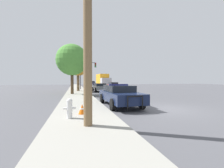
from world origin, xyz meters
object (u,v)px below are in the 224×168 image
(police_car, at_px, (119,95))
(box_truck, at_px, (103,80))
(fire_hydrant, at_px, (70,108))
(traffic_light, at_px, (87,70))
(tree_sidewalk_near, at_px, (72,60))
(utility_pole, at_px, (88,13))
(car_background_oncoming, at_px, (114,85))
(car_background_midblock, at_px, (100,87))
(tree_sidewalk_mid, at_px, (78,63))
(car_background_distant, at_px, (92,83))
(traffic_cone, at_px, (82,109))

(police_car, bearing_deg, box_truck, -100.04)
(fire_hydrant, xyz_separation_m, traffic_light, (2.52, 22.35, 3.18))
(traffic_light, distance_m, tree_sidewalk_near, 10.67)
(utility_pole, xyz_separation_m, car_background_oncoming, (7.26, 23.99, -3.49))
(traffic_light, height_order, car_background_midblock, traffic_light)
(tree_sidewalk_near, xyz_separation_m, tree_sidewalk_mid, (0.83, 5.13, 0.18))
(fire_hydrant, relative_size, box_truck, 0.12)
(fire_hydrant, height_order, car_background_distant, car_background_distant)
(police_car, bearing_deg, tree_sidewalk_near, -70.63)
(car_background_midblock, bearing_deg, tree_sidewalk_near, -135.57)
(car_background_midblock, distance_m, tree_sidewalk_mid, 5.00)
(car_background_oncoming, relative_size, tree_sidewalk_mid, 0.66)
(car_background_oncoming, bearing_deg, police_car, 74.10)
(utility_pole, bearing_deg, tree_sidewalk_near, 93.20)
(traffic_light, xyz_separation_m, car_background_distant, (3.72, 23.90, -2.98))
(box_truck, bearing_deg, car_background_midblock, 74.61)
(fire_hydrant, height_order, tree_sidewalk_near, tree_sidewalk_near)
(tree_sidewalk_near, bearing_deg, traffic_cone, -86.82)
(traffic_light, bearing_deg, car_background_oncoming, 4.02)
(traffic_light, distance_m, box_truck, 10.82)
(car_background_distant, height_order, car_background_midblock, car_background_distant)
(car_background_distant, xyz_separation_m, car_background_oncoming, (1.72, -23.52, -0.07))
(car_background_distant, bearing_deg, fire_hydrant, -101.54)
(utility_pole, distance_m, traffic_cone, 4.31)
(car_background_oncoming, bearing_deg, utility_pole, 70.77)
(box_truck, xyz_separation_m, traffic_cone, (-6.89, -31.07, -1.44))
(police_car, height_order, car_background_midblock, police_car)
(car_background_midblock, bearing_deg, police_car, -96.99)
(box_truck, distance_m, tree_sidewalk_mid, 16.31)
(fire_hydrant, xyz_separation_m, utility_pole, (0.69, -1.26, 3.62))
(utility_pole, bearing_deg, car_background_oncoming, 73.15)
(car_background_midblock, height_order, car_background_oncoming, car_background_oncoming)
(tree_sidewalk_mid, bearing_deg, traffic_light, 71.54)
(police_car, relative_size, tree_sidewalk_mid, 0.82)
(tree_sidewalk_mid, distance_m, traffic_cone, 16.92)
(utility_pole, height_order, car_background_oncoming, utility_pole)
(tree_sidewalk_mid, relative_size, traffic_cone, 13.04)
(traffic_light, distance_m, tree_sidewalk_mid, 5.54)
(car_background_midblock, bearing_deg, car_background_oncoming, 54.28)
(traffic_light, distance_m, traffic_cone, 22.00)
(police_car, distance_m, traffic_light, 19.28)
(traffic_cone, bearing_deg, tree_sidewalk_near, 93.18)
(police_car, relative_size, traffic_light, 0.98)
(fire_hydrant, xyz_separation_m, tree_sidewalk_mid, (0.77, 17.13, 3.82))
(tree_sidewalk_mid, bearing_deg, tree_sidewalk_near, -99.20)
(fire_hydrant, bearing_deg, tree_sidewalk_near, 90.27)
(fire_hydrant, height_order, traffic_light, traffic_light)
(traffic_light, xyz_separation_m, car_background_oncoming, (5.43, 0.38, -3.05))
(utility_pole, distance_m, tree_sidewalk_mid, 18.39)
(fire_hydrant, height_order, tree_sidewalk_mid, tree_sidewalk_mid)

